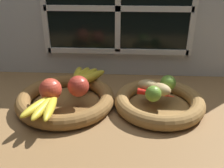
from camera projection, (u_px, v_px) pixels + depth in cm
name	position (u px, v px, depth cm)	size (l,w,h in cm)	color
ground_plane	(115.00, 108.00, 96.86)	(140.00, 90.00, 3.00)	olive
back_wall	(118.00, 15.00, 110.63)	(140.00, 4.60, 55.00)	silver
fruit_bowl_left	(66.00, 99.00, 94.74)	(36.50, 36.50, 5.41)	brown
fruit_bowl_right	(159.00, 102.00, 92.98)	(32.97, 32.97, 5.41)	olive
apple_red_right	(78.00, 86.00, 89.72)	(7.61, 7.61, 7.61)	#B73828
apple_red_front	(51.00, 89.00, 87.32)	(7.76, 7.76, 7.76)	#CC422D
banana_bunch_front	(45.00, 106.00, 82.07)	(10.92, 17.77, 3.07)	yellow
banana_bunch_back	(84.00, 76.00, 102.42)	(14.00, 17.86, 3.39)	gold
potato_oblong	(148.00, 86.00, 93.76)	(8.02, 4.75, 4.39)	tan
potato_large	(160.00, 90.00, 90.71)	(7.89, 5.50, 4.55)	tan
lime_near	(153.00, 94.00, 86.74)	(5.60, 5.60, 5.60)	olive
lime_far	(168.00, 83.00, 94.15)	(5.85, 5.85, 5.85)	#6B9E33
chili_pepper	(156.00, 94.00, 90.02)	(2.34, 2.34, 13.44)	red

